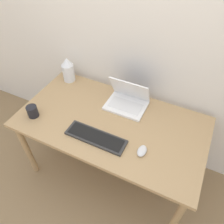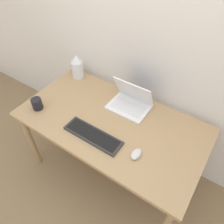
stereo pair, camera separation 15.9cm
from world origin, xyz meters
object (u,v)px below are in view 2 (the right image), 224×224
Objects in this scene: vase at (77,67)px; mouse at (136,154)px; keyboard at (93,135)px; mug at (37,104)px; laptop at (131,102)px.

mouse is at bearing -27.44° from vase.
mug reaches higher than keyboard.
mouse is (0.28, -0.39, -0.04)m from laptop.
vase is (-0.56, 0.50, 0.10)m from keyboard.
vase is (-0.90, 0.47, 0.10)m from mouse.
keyboard is at bearing -174.66° from mouse.
keyboard is 1.94× the size of vase.
mouse is at bearing 3.25° from mug.
mug is (-0.61, -0.44, -0.00)m from laptop.
keyboard is at bearing -41.75° from vase.
keyboard is 4.72× the size of mug.
mug reaches higher than mouse.
vase is 0.52m from mug.
keyboard is 4.50× the size of mouse.
vase is at bearing 138.25° from keyboard.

